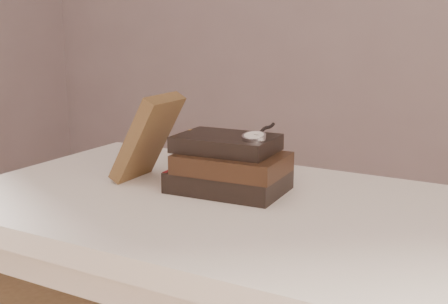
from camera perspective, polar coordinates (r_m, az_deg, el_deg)
The scene contains 5 objects.
table at distance 1.11m, azimuth 0.09°, elevation -9.14°, with size 1.00×0.60×0.75m.
book_stack at distance 1.12m, azimuth 0.50°, elevation -1.33°, with size 0.22×0.16×0.11m.
journal at distance 1.19m, azimuth -7.42°, elevation 1.42°, with size 0.03×0.12×0.19m, color #412D19.
pocket_watch at distance 1.08m, azimuth 3.11°, elevation 1.62°, with size 0.05×0.15×0.02m.
eyeglasses at distance 1.21m, azimuth -1.28°, elevation 0.30°, with size 0.09×0.11×0.04m.
Camera 1 is at (0.50, -0.55, 1.07)m, focal length 47.14 mm.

